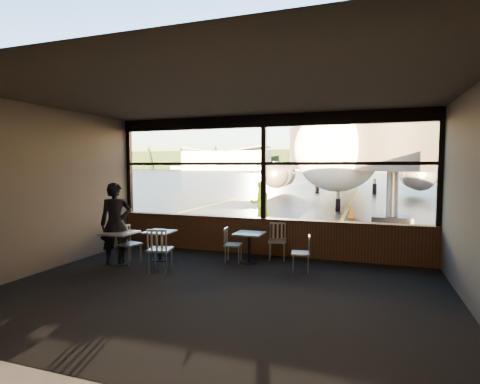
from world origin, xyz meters
The scene contains 31 objects.
ground_plane centered at (0.00, 120.00, 0.00)m, with size 520.00×520.00×0.00m, color black.
carpet_floor centered at (0.00, -3.00, 0.01)m, with size 8.00×6.00×0.01m, color black.
ceiling centered at (0.00, -3.00, 3.50)m, with size 8.00×6.00×0.04m, color #38332D.
wall_left centered at (-4.00, -3.00, 1.75)m, with size 0.04×6.00×3.50m, color #514940.
wall_back centered at (0.00, -6.00, 1.75)m, with size 8.00×0.04×3.50m, color #514940.
window_sill centered at (0.00, 0.00, 0.45)m, with size 8.00×0.28×0.90m, color #4A2916.
window_header centered at (0.00, 0.00, 3.35)m, with size 8.00×0.18×0.30m, color black.
mullion_left centered at (-3.95, 0.00, 2.20)m, with size 0.12×0.12×2.60m, color black.
mullion_centre centered at (0.00, 0.00, 2.20)m, with size 0.12×0.12×2.60m, color black.
mullion_right centered at (3.95, 0.00, 2.20)m, with size 0.12×0.12×2.60m, color black.
window_transom centered at (0.00, 0.00, 2.30)m, with size 8.00×0.10×0.08m, color black.
airliner centered at (0.74, 21.93, 5.47)m, with size 29.83×35.79×10.94m, color white, non-canonical shape.
jet_bridge centered at (3.60, 5.50, 2.37)m, with size 8.89×10.86×4.74m, color #2A2A2C, non-canonical shape.
cafe_table_near centered at (-0.09, -0.91, 0.35)m, with size 0.64×0.64×0.70m, color #A7A29A, non-canonical shape.
cafe_table_mid centered at (-2.17, -1.37, 0.35)m, with size 0.64×0.64×0.70m, color #A8A19B, non-canonical shape.
cafe_table_left centered at (-2.83, -2.01, 0.37)m, with size 0.68×0.68×0.75m, color #ADA69F, non-canonical shape.
chair_near_e centered at (1.16, -1.28, 0.40)m, with size 0.43×0.43×0.80m, color #BBB6A9, non-canonical shape.
chair_near_w centered at (-0.46, -0.98, 0.41)m, with size 0.44×0.44×0.81m, color #B9B4A7, non-canonical shape.
chair_near_n centered at (0.45, -0.40, 0.44)m, with size 0.48×0.48×0.88m, color #AAA699, non-canonical shape.
chair_mid_s centered at (-1.63, -2.24, 0.48)m, with size 0.52×0.52×0.96m, color #B0AC9F, non-canonical shape.
chair_mid_w centered at (-2.65, -1.88, 0.45)m, with size 0.49×0.49×0.89m, color #B1ACA0, non-canonical shape.
passenger centered at (-2.95, -1.97, 0.93)m, with size 0.68×0.45×1.87m, color black.
ground_crew centered at (-1.37, 4.55, 0.83)m, with size 0.81×0.63×1.66m, color #BFF219.
cone_nose centered at (1.84, 7.72, 0.24)m, with size 0.35×0.35×0.49m, color #DF5B07.
cone_wing centered at (-5.96, 20.42, 0.25)m, with size 0.36×0.36×0.50m, color #FF6B08.
hangar_left centered at (-70.00, 180.00, 5.50)m, with size 45.00×18.00×11.00m, color silver, non-canonical shape.
hangar_mid centered at (0.00, 185.00, 5.00)m, with size 38.00×15.00×10.00m, color silver, non-canonical shape.
fuel_tank_a centered at (-30.00, 182.00, 3.00)m, with size 8.00×8.00×6.00m, color silver.
fuel_tank_b centered at (-20.00, 182.00, 3.00)m, with size 8.00×8.00×6.00m, color silver.
fuel_tank_c centered at (-10.00, 182.00, 3.00)m, with size 8.00×8.00×6.00m, color silver.
treeline centered at (0.00, 210.00, 6.00)m, with size 360.00×3.00×12.00m, color black.
Camera 1 is at (2.47, -9.04, 2.24)m, focal length 28.00 mm.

